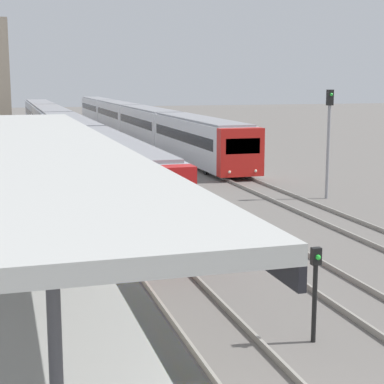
{
  "coord_description": "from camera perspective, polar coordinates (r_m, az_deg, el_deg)",
  "views": [
    {
      "loc": [
        -4.19,
        -7.38,
        5.42
      ],
      "look_at": [
        2.0,
        13.4,
        1.59
      ],
      "focal_mm": 60.0,
      "sensor_mm": 36.0,
      "label": 1
    }
  ],
  "objects": [
    {
      "name": "platform_canopy",
      "position": [
        15.43,
        -14.67,
        4.1
      ],
      "size": [
        4.0,
        21.12,
        2.99
      ],
      "color": "beige",
      "rests_on": "station_platform"
    },
    {
      "name": "person_on_platform",
      "position": [
        17.34,
        -10.94,
        -1.42
      ],
      "size": [
        0.4,
        0.4,
        1.66
      ],
      "color": "#2D2D33",
      "rests_on": "station_platform"
    },
    {
      "name": "train_near",
      "position": [
        49.03,
        -11.7,
        5.44
      ],
      "size": [
        2.56,
        61.79,
        3.0
      ],
      "color": "red",
      "rests_on": "ground_plane"
    },
    {
      "name": "train_far",
      "position": [
        62.4,
        -5.32,
        6.53
      ],
      "size": [
        2.49,
        59.05,
        2.97
      ],
      "color": "red",
      "rests_on": "ground_plane"
    },
    {
      "name": "signal_post_near",
      "position": [
        13.56,
        10.89,
        -8.08
      ],
      "size": [
        0.2,
        0.22,
        2.03
      ],
      "color": "black",
      "rests_on": "ground_plane"
    },
    {
      "name": "signal_mast_far",
      "position": [
        29.71,
        12.06,
        5.36
      ],
      "size": [
        0.28,
        0.29,
        4.95
      ],
      "color": "gray",
      "rests_on": "ground_plane"
    }
  ]
}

